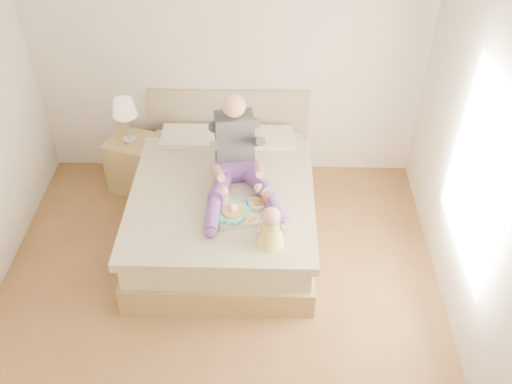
{
  "coord_description": "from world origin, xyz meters",
  "views": [
    {
      "loc": [
        0.42,
        -3.11,
        4.01
      ],
      "look_at": [
        0.32,
        0.76,
        0.74
      ],
      "focal_mm": 40.0,
      "sensor_mm": 36.0,
      "label": 1
    }
  ],
  "objects_px": {
    "nightstand": "(135,164)",
    "tray": "(244,209)",
    "bed": "(224,203)",
    "adult": "(237,160)",
    "baby": "(271,229)"
  },
  "relations": [
    {
      "from": "nightstand",
      "to": "tray",
      "type": "relative_size",
      "value": 1.04
    },
    {
      "from": "tray",
      "to": "baby",
      "type": "relative_size",
      "value": 1.52
    },
    {
      "from": "nightstand",
      "to": "tray",
      "type": "xyz_separation_m",
      "value": [
        1.22,
        -1.08,
        0.34
      ]
    },
    {
      "from": "adult",
      "to": "tray",
      "type": "height_order",
      "value": "adult"
    },
    {
      "from": "nightstand",
      "to": "tray",
      "type": "height_order",
      "value": "tray"
    },
    {
      "from": "bed",
      "to": "adult",
      "type": "distance_m",
      "value": 0.57
    },
    {
      "from": "bed",
      "to": "adult",
      "type": "height_order",
      "value": "adult"
    },
    {
      "from": "bed",
      "to": "nightstand",
      "type": "relative_size",
      "value": 3.58
    },
    {
      "from": "adult",
      "to": "tray",
      "type": "distance_m",
      "value": 0.48
    },
    {
      "from": "bed",
      "to": "tray",
      "type": "xyz_separation_m",
      "value": [
        0.22,
        -0.45,
        0.33
      ]
    },
    {
      "from": "baby",
      "to": "adult",
      "type": "bearing_deg",
      "value": 102.5
    },
    {
      "from": "nightstand",
      "to": "baby",
      "type": "relative_size",
      "value": 1.58
    },
    {
      "from": "adult",
      "to": "baby",
      "type": "distance_m",
      "value": 0.86
    },
    {
      "from": "nightstand",
      "to": "baby",
      "type": "bearing_deg",
      "value": -27.12
    },
    {
      "from": "adult",
      "to": "bed",
      "type": "bearing_deg",
      "value": 157.16
    }
  ]
}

